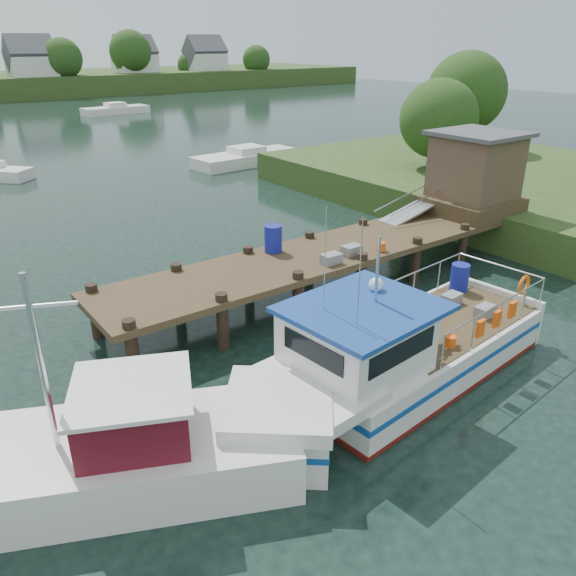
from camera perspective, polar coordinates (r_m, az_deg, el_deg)
ground_plane at (r=17.69m, az=-0.30°, el=-1.49°), size 160.00×160.00×0.00m
dock at (r=21.21m, az=14.16°, el=8.59°), size 16.60×3.00×4.78m
lobster_boat at (r=13.28m, az=10.24°, el=-6.98°), size 9.93×3.61×4.71m
work_boat at (r=11.19m, az=-19.74°, el=-15.85°), size 7.95×5.18×4.32m
moored_far at (r=68.45m, az=-17.11°, el=16.93°), size 7.38×2.93×1.23m
moored_c at (r=38.34m, az=-4.22°, el=13.09°), size 7.57×3.03×1.17m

